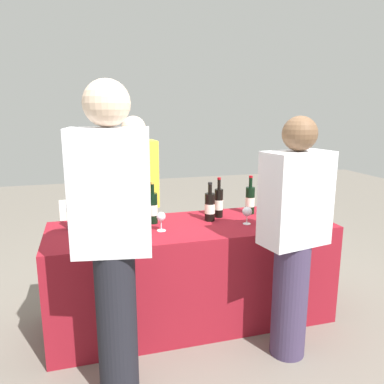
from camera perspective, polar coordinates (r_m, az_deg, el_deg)
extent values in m
plane|color=slate|center=(3.15, 0.00, -18.38)|extent=(12.00, 12.00, 0.00)
cube|color=maroon|center=(2.97, 0.00, -12.01)|extent=(2.10, 0.73, 0.77)
cylinder|color=black|center=(2.85, -17.64, -3.32)|extent=(0.07, 0.07, 0.20)
cylinder|color=black|center=(2.82, -17.84, -0.49)|extent=(0.03, 0.03, 0.08)
cylinder|color=maroon|center=(2.80, -17.90, 0.52)|extent=(0.03, 0.03, 0.02)
cylinder|color=silver|center=(2.85, -17.63, -3.52)|extent=(0.07, 0.07, 0.07)
cylinder|color=black|center=(2.85, -12.01, -2.83)|extent=(0.08, 0.08, 0.22)
cylinder|color=black|center=(2.82, -12.15, 0.19)|extent=(0.03, 0.03, 0.09)
cylinder|color=maroon|center=(2.81, -12.20, 1.24)|extent=(0.03, 0.03, 0.02)
cylinder|color=silver|center=(2.85, -12.00, -3.04)|extent=(0.08, 0.08, 0.08)
cylinder|color=black|center=(2.79, -9.28, -2.81)|extent=(0.07, 0.07, 0.24)
cylinder|color=black|center=(2.76, -9.40, 0.36)|extent=(0.03, 0.03, 0.08)
cylinder|color=maroon|center=(2.75, -9.43, 1.31)|extent=(0.03, 0.03, 0.02)
cylinder|color=silver|center=(2.80, -9.27, -3.05)|extent=(0.07, 0.07, 0.08)
cylinder|color=black|center=(2.86, -5.92, -2.45)|extent=(0.07, 0.07, 0.23)
cylinder|color=black|center=(2.82, -5.98, 0.51)|extent=(0.03, 0.03, 0.07)
cylinder|color=gold|center=(2.81, -6.00, 1.37)|extent=(0.03, 0.03, 0.02)
cylinder|color=silver|center=(2.86, -5.91, -2.68)|extent=(0.07, 0.07, 0.08)
cylinder|color=black|center=(2.91, 2.71, -2.28)|extent=(0.08, 0.08, 0.21)
cylinder|color=black|center=(2.88, 2.73, 0.46)|extent=(0.03, 0.03, 0.07)
cylinder|color=black|center=(2.87, 2.74, 1.31)|extent=(0.03, 0.03, 0.02)
cylinder|color=silver|center=(2.92, 2.70, -2.48)|extent=(0.08, 0.08, 0.08)
cylinder|color=black|center=(3.01, 4.05, -1.69)|extent=(0.07, 0.07, 0.23)
cylinder|color=black|center=(2.98, 4.10, 1.15)|extent=(0.03, 0.03, 0.08)
cylinder|color=maroon|center=(2.97, 4.11, 2.04)|extent=(0.03, 0.03, 0.02)
cylinder|color=silver|center=(3.01, 4.05, -1.90)|extent=(0.07, 0.07, 0.08)
cylinder|color=black|center=(3.14, 8.74, -1.27)|extent=(0.07, 0.07, 0.22)
cylinder|color=black|center=(3.11, 8.83, 1.42)|extent=(0.03, 0.03, 0.08)
cylinder|color=maroon|center=(3.10, 8.86, 2.29)|extent=(0.03, 0.03, 0.02)
cylinder|color=silver|center=(3.15, 8.73, -1.46)|extent=(0.08, 0.08, 0.08)
cylinder|color=black|center=(3.22, 14.24, -1.27)|extent=(0.07, 0.07, 0.21)
cylinder|color=black|center=(3.19, 14.38, 1.29)|extent=(0.03, 0.03, 0.09)
cylinder|color=gold|center=(3.18, 14.43, 2.18)|extent=(0.03, 0.03, 0.02)
cylinder|color=silver|center=(3.22, 14.23, -1.45)|extent=(0.07, 0.07, 0.07)
cylinder|color=silver|center=(2.59, -10.81, -6.86)|extent=(0.06, 0.06, 0.00)
cylinder|color=silver|center=(2.58, -10.84, -6.16)|extent=(0.01, 0.01, 0.06)
sphere|color=silver|center=(2.56, -10.90, -4.84)|extent=(0.07, 0.07, 0.07)
cylinder|color=silver|center=(2.69, -9.01, -6.03)|extent=(0.06, 0.06, 0.00)
cylinder|color=silver|center=(2.68, -9.04, -5.20)|extent=(0.01, 0.01, 0.08)
sphere|color=silver|center=(2.66, -9.09, -3.81)|extent=(0.06, 0.06, 0.06)
cylinder|color=silver|center=(2.70, -7.39, -5.92)|extent=(0.06, 0.06, 0.00)
cylinder|color=silver|center=(2.69, -7.41, -5.24)|extent=(0.01, 0.01, 0.06)
sphere|color=silver|center=(2.67, -7.45, -3.97)|extent=(0.07, 0.07, 0.07)
sphere|color=#590C19|center=(2.67, -7.44, -4.21)|extent=(0.04, 0.04, 0.04)
cylinder|color=silver|center=(2.71, -4.65, -5.81)|extent=(0.06, 0.06, 0.00)
cylinder|color=silver|center=(2.69, -4.66, -5.03)|extent=(0.01, 0.01, 0.07)
sphere|color=silver|center=(2.68, -4.68, -3.70)|extent=(0.06, 0.06, 0.06)
sphere|color=#590C19|center=(2.68, -4.68, -3.93)|extent=(0.04, 0.04, 0.04)
cylinder|color=silver|center=(2.88, 8.25, -4.75)|extent=(0.06, 0.06, 0.00)
cylinder|color=silver|center=(2.87, 8.27, -4.14)|extent=(0.01, 0.01, 0.06)
sphere|color=silver|center=(2.85, 8.31, -2.93)|extent=(0.07, 0.07, 0.07)
cylinder|color=silver|center=(2.95, 12.28, -4.52)|extent=(0.06, 0.06, 0.00)
cylinder|color=silver|center=(2.93, 12.32, -3.74)|extent=(0.01, 0.01, 0.08)
sphere|color=silver|center=(2.92, 12.39, -2.34)|extent=(0.08, 0.08, 0.08)
sphere|color=#590C19|center=(2.92, 12.38, -2.60)|extent=(0.04, 0.04, 0.04)
cylinder|color=#3F3351|center=(3.49, -8.22, -8.35)|extent=(0.21, 0.21, 0.77)
cube|color=yellow|center=(3.31, -8.59, 2.63)|extent=(0.39, 0.25, 0.58)
sphere|color=beige|center=(3.27, -8.81, 9.44)|extent=(0.21, 0.21, 0.21)
cylinder|color=black|center=(2.27, -11.21, -19.10)|extent=(0.22, 0.22, 0.87)
cube|color=silver|center=(1.99, -12.13, 0.01)|extent=(0.43, 0.28, 0.65)
sphere|color=beige|center=(1.94, -12.75, 12.93)|extent=(0.24, 0.24, 0.24)
cylinder|color=#3F3351|center=(2.66, 14.50, -15.41)|extent=(0.23, 0.23, 0.78)
cube|color=silver|center=(2.42, 15.37, -0.97)|extent=(0.46, 0.31, 0.59)
sphere|color=brown|center=(2.37, 15.93, 8.45)|extent=(0.21, 0.21, 0.21)
cube|color=white|center=(3.74, -15.56, -6.98)|extent=(0.45, 0.03, 0.80)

